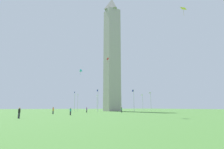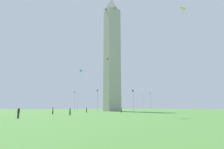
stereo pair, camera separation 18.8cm
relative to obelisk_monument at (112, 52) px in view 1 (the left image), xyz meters
The scene contains 18 objects.
ground_plane 27.11m from the obelisk_monument, ahead, with size 260.00×260.00×0.00m, color #3D6B2D.
obelisk_monument is the anchor object (origin of this frame).
flagpole_n 28.30m from the obelisk_monument, ahead, with size 1.12×0.14×8.06m.
flagpole_ne 28.29m from the obelisk_monument, 44.86° to the left, with size 1.12×0.14×8.06m.
flagpole_e 28.26m from the obelisk_monument, 89.80° to the left, with size 1.12×0.14×8.06m.
flagpole_se 28.24m from the obelisk_monument, 134.86° to the left, with size 1.12×0.14×8.06m.
flagpole_s 28.23m from the obelisk_monument, behind, with size 1.12×0.14×8.06m.
flagpole_sw 28.24m from the obelisk_monument, 134.86° to the right, with size 1.12×0.14×8.06m.
flagpole_w 28.26m from the obelisk_monument, 89.80° to the right, with size 1.12×0.14×8.06m.
flagpole_nw 28.29m from the obelisk_monument, 44.86° to the right, with size 1.12×0.14×8.06m.
person_black_shirt 59.58m from the obelisk_monument, 136.72° to the left, with size 0.32×0.32×1.65m.
person_orange_shirt 45.35m from the obelisk_monument, 128.63° to the left, with size 0.32×0.32×1.77m.
person_green_shirt 33.81m from the obelisk_monument, 160.47° to the left, with size 0.32×0.32×1.74m.
person_teal_shirt 49.15m from the obelisk_monument, 139.79° to the left, with size 0.32×0.32×1.60m.
person_purple_shirt 34.98m from the obelisk_monument, 131.69° to the left, with size 0.32×0.32×1.69m.
kite_cyan_delta 17.99m from the obelisk_monument, 86.44° to the left, with size 1.88×1.70×2.48m.
kite_red_box 12.92m from the obelisk_monument, 143.46° to the left, with size 0.88×1.03×1.88m.
kite_yellow_diamond 46.06m from the obelisk_monument, behind, with size 1.42×1.48×1.91m.
Camera 1 is at (-70.18, 37.08, 1.63)m, focal length 28.56 mm.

